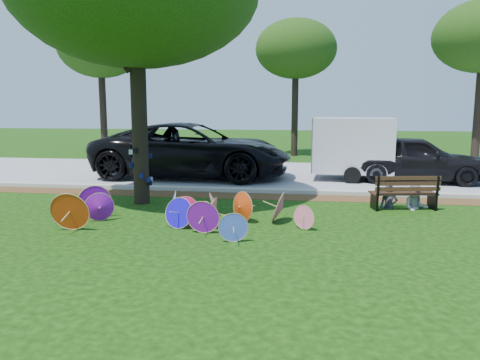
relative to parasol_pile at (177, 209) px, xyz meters
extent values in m
plane|color=black|center=(0.81, -0.77, -0.37)|extent=(90.00, 90.00, 0.00)
cube|color=#472D16|center=(0.81, 3.73, -0.37)|extent=(90.00, 1.00, 0.01)
cube|color=#B7B5AD|center=(0.81, 4.43, -0.31)|extent=(90.00, 0.30, 0.12)
cube|color=gray|center=(0.81, 8.58, -0.37)|extent=(90.00, 8.00, 0.01)
cylinder|color=black|center=(-1.67, 2.30, 2.15)|extent=(0.44, 0.44, 5.05)
cone|color=purple|center=(0.77, -0.59, 0.00)|extent=(0.74, 0.21, 0.74)
cone|color=purple|center=(-1.91, 0.05, -0.02)|extent=(0.68, 0.47, 0.71)
cone|color=#D50C4C|center=(0.15, 0.23, -0.05)|extent=(0.65, 0.21, 0.64)
cone|color=purple|center=(-2.21, 0.41, 0.04)|extent=(0.77, 0.57, 0.83)
cone|color=#4762E0|center=(0.80, -0.10, -0.06)|extent=(0.57, 0.55, 0.63)
cone|color=pink|center=(2.95, 0.05, -0.09)|extent=(0.51, 0.38, 0.56)
cone|color=#4762E0|center=(-0.16, 0.22, 0.01)|extent=(0.34, 0.78, 0.77)
cone|color=#DE436C|center=(2.37, 0.59, 0.02)|extent=(0.45, 0.81, 0.77)
cone|color=#4762E0|center=(1.52, -1.16, -0.06)|extent=(0.63, 0.25, 0.63)
cone|color=pink|center=(0.69, 1.04, -0.06)|extent=(0.36, 0.66, 0.62)
cone|color=#1408D4|center=(0.13, -0.20, -0.01)|extent=(0.78, 0.51, 0.72)
cone|color=pink|center=(0.75, 0.15, -0.03)|extent=(0.33, 0.69, 0.68)
cone|color=#B9360B|center=(-2.19, -0.80, 0.08)|extent=(0.93, 0.41, 0.90)
cone|color=#B9360B|center=(1.44, 0.51, -0.01)|extent=(0.64, 0.62, 0.74)
imported|color=black|center=(-1.42, 7.31, 0.68)|extent=(7.65, 3.67, 2.10)
imported|color=black|center=(6.84, 7.38, 0.48)|extent=(5.15, 2.44, 1.70)
cube|color=silver|center=(4.65, 7.53, 0.93)|extent=(3.00, 2.02, 2.61)
imported|color=#3B3D50|center=(5.20, 2.62, 0.27)|extent=(0.50, 0.37, 1.28)
imported|color=silver|center=(5.90, 2.62, 0.30)|extent=(0.66, 0.52, 1.34)
cylinder|color=black|center=(-7.85, 13.59, 2.13)|extent=(0.36, 0.36, 5.00)
ellipsoid|color=black|center=(-7.85, 13.59, 5.43)|extent=(4.40, 4.40, 3.20)
cylinder|color=black|center=(2.25, 15.93, 2.13)|extent=(0.36, 0.36, 5.00)
ellipsoid|color=black|center=(2.25, 15.93, 5.43)|extent=(4.40, 4.40, 3.20)
cylinder|color=black|center=(10.62, 12.50, 2.13)|extent=(0.36, 0.36, 5.00)
camera|label=1|loc=(2.97, -10.28, 2.37)|focal=35.00mm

